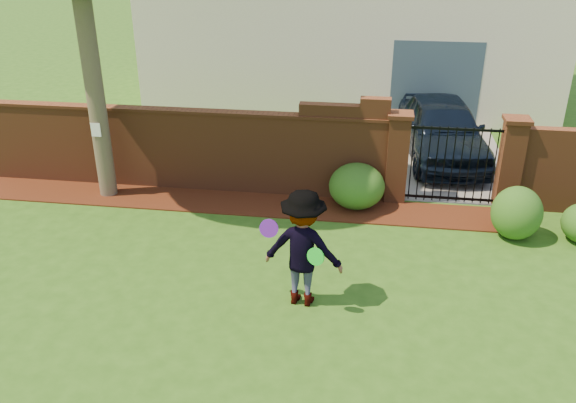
# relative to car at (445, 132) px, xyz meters

# --- Properties ---
(ground) EXTENTS (80.00, 80.00, 0.01)m
(ground) POSITION_rel_car_xyz_m (-3.57, -6.41, -0.74)
(ground) COLOR #2C5715
(ground) RESTS_ON ground
(mulch_bed) EXTENTS (11.10, 1.08, 0.03)m
(mulch_bed) POSITION_rel_car_xyz_m (-4.52, -3.07, -0.72)
(mulch_bed) COLOR #3B170A
(mulch_bed) RESTS_ON ground
(brick_wall) EXTENTS (8.70, 0.31, 2.16)m
(brick_wall) POSITION_rel_car_xyz_m (-5.58, -2.41, 0.19)
(brick_wall) COLOR brown
(brick_wall) RESTS_ON ground
(pillar_left) EXTENTS (0.50, 0.50, 1.88)m
(pillar_left) POSITION_rel_car_xyz_m (-1.17, -2.41, 0.22)
(pillar_left) COLOR brown
(pillar_left) RESTS_ON ground
(pillar_right) EXTENTS (0.50, 0.50, 1.88)m
(pillar_right) POSITION_rel_car_xyz_m (1.03, -2.41, 0.22)
(pillar_right) COLOR brown
(pillar_right) RESTS_ON ground
(iron_gate) EXTENTS (1.78, 0.03, 1.60)m
(iron_gate) POSITION_rel_car_xyz_m (-0.07, -2.41, 0.12)
(iron_gate) COLOR black
(iron_gate) RESTS_ON ground
(driveway) EXTENTS (3.20, 8.00, 0.01)m
(driveway) POSITION_rel_car_xyz_m (-0.07, 1.59, -0.73)
(driveway) COLOR slate
(driveway) RESTS_ON ground
(car) EXTENTS (2.25, 4.50, 1.47)m
(car) POSITION_rel_car_xyz_m (0.00, 0.00, 0.00)
(car) COLOR black
(car) RESTS_ON ground
(paper_notice) EXTENTS (0.20, 0.01, 0.28)m
(paper_notice) POSITION_rel_car_xyz_m (-7.17, -3.20, 0.76)
(paper_notice) COLOR white
(paper_notice) RESTS_ON tree
(shrub_left) EXTENTS (1.12, 1.12, 0.92)m
(shrub_left) POSITION_rel_car_xyz_m (-1.94, -2.85, -0.28)
(shrub_left) COLOR #1D5319
(shrub_left) RESTS_ON ground
(shrub_middle) EXTENTS (0.90, 0.90, 0.99)m
(shrub_middle) POSITION_rel_car_xyz_m (0.97, -3.72, -0.24)
(shrub_middle) COLOR #1D5319
(shrub_middle) RESTS_ON ground
(man) EXTENTS (1.27, 0.84, 1.84)m
(man) POSITION_rel_car_xyz_m (-2.61, -6.33, 0.18)
(man) COLOR gray
(man) RESTS_ON ground
(frisbee_purple) EXTENTS (0.28, 0.09, 0.27)m
(frisbee_purple) POSITION_rel_car_xyz_m (-3.07, -6.49, 0.58)
(frisbee_purple) COLOR #691BAC
(frisbee_purple) RESTS_ON man
(frisbee_green) EXTENTS (0.27, 0.15, 0.27)m
(frisbee_green) POSITION_rel_car_xyz_m (-2.39, -6.61, 0.24)
(frisbee_green) COLOR #1CD329
(frisbee_green) RESTS_ON man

